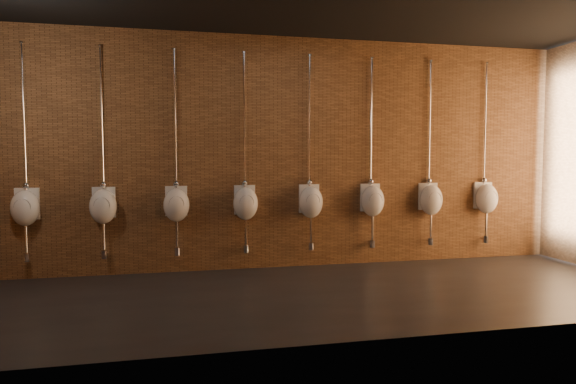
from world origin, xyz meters
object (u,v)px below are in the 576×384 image
at_px(urinal_0, 25,207).
at_px(urinal_1, 103,205).
at_px(urinal_4, 311,201).
at_px(urinal_2, 176,204).
at_px(urinal_7, 486,198).
at_px(urinal_3, 245,202).
at_px(urinal_6, 431,199).
at_px(urinal_5, 372,200).

relative_size(urinal_0, urinal_1, 1.00).
relative_size(urinal_0, urinal_4, 1.00).
distance_m(urinal_0, urinal_2, 1.83).
bearing_deg(urinal_7, urinal_3, 180.00).
xyz_separation_m(urinal_2, urinal_6, (3.66, 0.00, 0.00)).
height_order(urinal_0, urinal_5, same).
relative_size(urinal_2, urinal_5, 1.00).
distance_m(urinal_0, urinal_6, 5.49).
relative_size(urinal_0, urinal_3, 1.00).
distance_m(urinal_6, urinal_7, 0.92).
xyz_separation_m(urinal_3, urinal_4, (0.92, 0.00, 0.00)).
xyz_separation_m(urinal_3, urinal_7, (3.66, 0.00, 0.00)).
distance_m(urinal_3, urinal_4, 0.92).
relative_size(urinal_1, urinal_3, 1.00).
height_order(urinal_2, urinal_3, same).
bearing_deg(urinal_5, urinal_7, 0.00).
bearing_deg(urinal_6, urinal_7, 0.00).
xyz_separation_m(urinal_1, urinal_7, (5.49, 0.00, 0.00)).
height_order(urinal_6, urinal_7, same).
xyz_separation_m(urinal_4, urinal_5, (0.92, 0.00, 0.00)).
distance_m(urinal_2, urinal_7, 4.58).
bearing_deg(urinal_4, urinal_2, 180.00).
bearing_deg(urinal_2, urinal_3, 0.00).
xyz_separation_m(urinal_5, urinal_6, (0.92, 0.00, 0.00)).
distance_m(urinal_1, urinal_7, 5.49).
bearing_deg(urinal_2, urinal_1, 180.00).
xyz_separation_m(urinal_1, urinal_4, (2.75, 0.00, 0.00)).
height_order(urinal_2, urinal_6, same).
bearing_deg(urinal_0, urinal_1, 0.00).
height_order(urinal_5, urinal_7, same).
bearing_deg(urinal_7, urinal_4, 180.00).
bearing_deg(urinal_0, urinal_6, 0.00).
height_order(urinal_1, urinal_5, same).
relative_size(urinal_5, urinal_7, 1.00).
height_order(urinal_3, urinal_7, same).
bearing_deg(urinal_0, urinal_5, 0.00).
relative_size(urinal_1, urinal_2, 1.00).
height_order(urinal_0, urinal_3, same).
bearing_deg(urinal_3, urinal_7, 0.00).
bearing_deg(urinal_3, urinal_0, 180.00).
relative_size(urinal_3, urinal_6, 1.00).
bearing_deg(urinal_5, urinal_2, 180.00).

